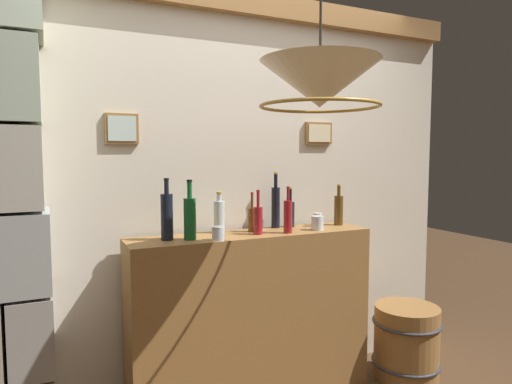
{
  "coord_description": "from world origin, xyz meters",
  "views": [
    {
      "loc": [
        -1.1,
        -1.54,
        1.49
      ],
      "look_at": [
        0.0,
        0.8,
        1.28
      ],
      "focal_mm": 31.45,
      "sensor_mm": 36.0,
      "label": 1
    }
  ],
  "objects_px": {
    "glass_tumbler_rocks": "(317,220)",
    "liquor_bottle_gin": "(190,217)",
    "liquor_bottle_vermouth": "(252,219)",
    "liquor_bottle_amaro": "(339,209)",
    "liquor_bottle_rye": "(258,219)",
    "liquor_bottle_brandy": "(288,216)",
    "pendant_lamp": "(320,86)",
    "glass_tumbler_highball": "(317,223)",
    "liquor_bottle_whiskey": "(276,206)",
    "liquor_bottle_vodka": "(290,213)",
    "glass_tumbler_shot": "(218,234)",
    "liquor_bottle_sherry": "(167,216)",
    "wooden_barrel": "(406,342)",
    "liquor_bottle_mezcal": "(219,216)"
  },
  "relations": [
    {
      "from": "liquor_bottle_brandy",
      "to": "glass_tumbler_highball",
      "type": "height_order",
      "value": "liquor_bottle_brandy"
    },
    {
      "from": "glass_tumbler_shot",
      "to": "liquor_bottle_sherry",
      "type": "bearing_deg",
      "value": 153.03
    },
    {
      "from": "liquor_bottle_sherry",
      "to": "liquor_bottle_brandy",
      "type": "distance_m",
      "value": 0.71
    },
    {
      "from": "glass_tumbler_shot",
      "to": "pendant_lamp",
      "type": "distance_m",
      "value": 0.95
    },
    {
      "from": "liquor_bottle_gin",
      "to": "liquor_bottle_amaro",
      "type": "relative_size",
      "value": 1.22
    },
    {
      "from": "glass_tumbler_rocks",
      "to": "wooden_barrel",
      "type": "distance_m",
      "value": 1.03
    },
    {
      "from": "liquor_bottle_mezcal",
      "to": "liquor_bottle_amaro",
      "type": "distance_m",
      "value": 0.82
    },
    {
      "from": "liquor_bottle_vermouth",
      "to": "glass_tumbler_rocks",
      "type": "bearing_deg",
      "value": 0.26
    },
    {
      "from": "glass_tumbler_rocks",
      "to": "liquor_bottle_gin",
      "type": "bearing_deg",
      "value": -174.09
    },
    {
      "from": "liquor_bottle_gin",
      "to": "glass_tumbler_shot",
      "type": "height_order",
      "value": "liquor_bottle_gin"
    },
    {
      "from": "liquor_bottle_sherry",
      "to": "liquor_bottle_rye",
      "type": "relative_size",
      "value": 1.3
    },
    {
      "from": "liquor_bottle_rye",
      "to": "pendant_lamp",
      "type": "relative_size",
      "value": 0.45
    },
    {
      "from": "liquor_bottle_vermouth",
      "to": "liquor_bottle_amaro",
      "type": "relative_size",
      "value": 0.89
    },
    {
      "from": "liquor_bottle_amaro",
      "to": "glass_tumbler_rocks",
      "type": "height_order",
      "value": "liquor_bottle_amaro"
    },
    {
      "from": "liquor_bottle_amaro",
      "to": "liquor_bottle_vodka",
      "type": "bearing_deg",
      "value": 169.29
    },
    {
      "from": "liquor_bottle_gin",
      "to": "liquor_bottle_vermouth",
      "type": "xyz_separation_m",
      "value": [
        0.42,
        0.09,
        -0.05
      ]
    },
    {
      "from": "liquor_bottle_brandy",
      "to": "pendant_lamp",
      "type": "distance_m",
      "value": 0.88
    },
    {
      "from": "liquor_bottle_whiskey",
      "to": "glass_tumbler_rocks",
      "type": "xyz_separation_m",
      "value": [
        0.27,
        -0.07,
        -0.1
      ]
    },
    {
      "from": "pendant_lamp",
      "to": "glass_tumbler_rocks",
      "type": "bearing_deg",
      "value": 57.34
    },
    {
      "from": "liquor_bottle_sherry",
      "to": "liquor_bottle_whiskey",
      "type": "height_order",
      "value": "liquor_bottle_whiskey"
    },
    {
      "from": "liquor_bottle_whiskey",
      "to": "wooden_barrel",
      "type": "bearing_deg",
      "value": -20.64
    },
    {
      "from": "liquor_bottle_mezcal",
      "to": "liquor_bottle_vodka",
      "type": "height_order",
      "value": "liquor_bottle_vodka"
    },
    {
      "from": "glass_tumbler_rocks",
      "to": "glass_tumbler_highball",
      "type": "height_order",
      "value": "same"
    },
    {
      "from": "liquor_bottle_whiskey",
      "to": "glass_tumbler_highball",
      "type": "height_order",
      "value": "liquor_bottle_whiskey"
    },
    {
      "from": "wooden_barrel",
      "to": "liquor_bottle_brandy",
      "type": "bearing_deg",
      "value": 172.89
    },
    {
      "from": "liquor_bottle_rye",
      "to": "liquor_bottle_vermouth",
      "type": "xyz_separation_m",
      "value": [
        0.01,
        0.1,
        -0.01
      ]
    },
    {
      "from": "liquor_bottle_mezcal",
      "to": "liquor_bottle_whiskey",
      "type": "relative_size",
      "value": 0.69
    },
    {
      "from": "liquor_bottle_whiskey",
      "to": "liquor_bottle_rye",
      "type": "bearing_deg",
      "value": -140.27
    },
    {
      "from": "liquor_bottle_mezcal",
      "to": "glass_tumbler_shot",
      "type": "distance_m",
      "value": 0.26
    },
    {
      "from": "liquor_bottle_vodka",
      "to": "liquor_bottle_amaro",
      "type": "bearing_deg",
      "value": -10.71
    },
    {
      "from": "glass_tumbler_rocks",
      "to": "pendant_lamp",
      "type": "xyz_separation_m",
      "value": [
        -0.43,
        -0.67,
        0.74
      ]
    },
    {
      "from": "liquor_bottle_mezcal",
      "to": "glass_tumbler_shot",
      "type": "relative_size",
      "value": 3.26
    },
    {
      "from": "glass_tumbler_highball",
      "to": "liquor_bottle_mezcal",
      "type": "bearing_deg",
      "value": 163.63
    },
    {
      "from": "liquor_bottle_vodka",
      "to": "glass_tumbler_shot",
      "type": "bearing_deg",
      "value": -157.99
    },
    {
      "from": "liquor_bottle_gin",
      "to": "liquor_bottle_mezcal",
      "type": "bearing_deg",
      "value": 32.68
    },
    {
      "from": "liquor_bottle_brandy",
      "to": "glass_tumbler_shot",
      "type": "distance_m",
      "value": 0.46
    },
    {
      "from": "liquor_bottle_brandy",
      "to": "liquor_bottle_vodka",
      "type": "bearing_deg",
      "value": 57.07
    },
    {
      "from": "liquor_bottle_mezcal",
      "to": "liquor_bottle_sherry",
      "type": "height_order",
      "value": "liquor_bottle_sherry"
    },
    {
      "from": "liquor_bottle_rye",
      "to": "glass_tumbler_rocks",
      "type": "xyz_separation_m",
      "value": [
        0.48,
        0.1,
        -0.05
      ]
    },
    {
      "from": "liquor_bottle_vermouth",
      "to": "glass_tumbler_highball",
      "type": "relative_size",
      "value": 2.75
    },
    {
      "from": "liquor_bottle_vermouth",
      "to": "liquor_bottle_amaro",
      "type": "height_order",
      "value": "liquor_bottle_amaro"
    },
    {
      "from": "liquor_bottle_whiskey",
      "to": "liquor_bottle_amaro",
      "type": "distance_m",
      "value": 0.44
    },
    {
      "from": "wooden_barrel",
      "to": "liquor_bottle_vermouth",
      "type": "bearing_deg",
      "value": 166.85
    },
    {
      "from": "liquor_bottle_whiskey",
      "to": "glass_tumbler_shot",
      "type": "bearing_deg",
      "value": -152.69
    },
    {
      "from": "liquor_bottle_vodka",
      "to": "liquor_bottle_rye",
      "type": "relative_size",
      "value": 0.99
    },
    {
      "from": "liquor_bottle_brandy",
      "to": "liquor_bottle_amaro",
      "type": "relative_size",
      "value": 1.03
    },
    {
      "from": "glass_tumbler_rocks",
      "to": "liquor_bottle_rye",
      "type": "bearing_deg",
      "value": -168.19
    },
    {
      "from": "glass_tumbler_shot",
      "to": "liquor_bottle_rye",
      "type": "bearing_deg",
      "value": 15.87
    },
    {
      "from": "pendant_lamp",
      "to": "glass_tumbler_highball",
      "type": "bearing_deg",
      "value": 57.5
    },
    {
      "from": "liquor_bottle_sherry",
      "to": "liquor_bottle_vodka",
      "type": "bearing_deg",
      "value": 7.33
    }
  ]
}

